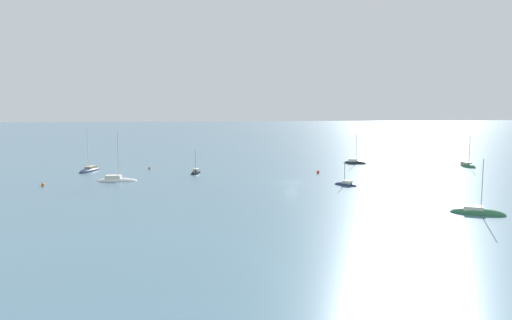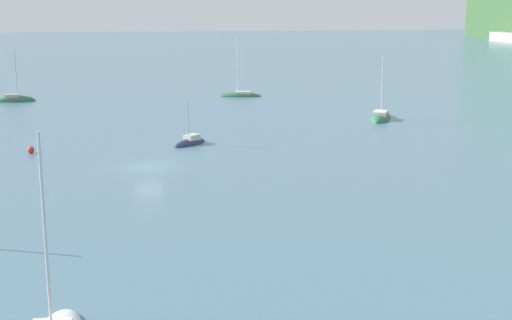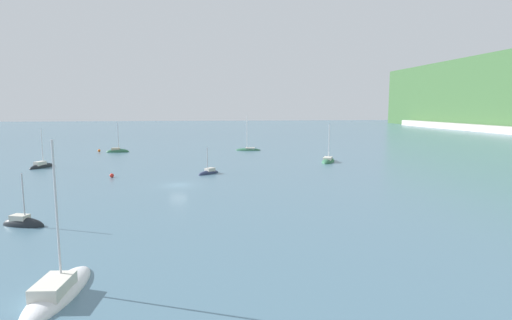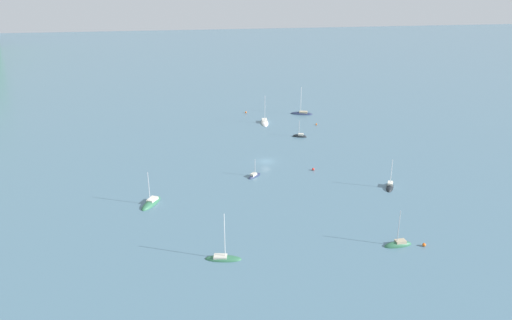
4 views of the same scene
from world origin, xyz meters
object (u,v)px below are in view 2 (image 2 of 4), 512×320
(sailboat_6, at_px, (190,143))
(sailboat_2, at_px, (381,118))
(sailboat_3, at_px, (240,96))
(mooring_buoy_2, at_px, (31,150))
(sailboat_7, at_px, (16,101))

(sailboat_6, bearing_deg, sailboat_2, 160.46)
(sailboat_3, distance_m, mooring_buoy_2, 49.21)
(sailboat_2, distance_m, mooring_buoy_2, 45.46)
(sailboat_3, height_order, sailboat_7, sailboat_3)
(sailboat_2, height_order, sailboat_6, sailboat_2)
(sailboat_3, height_order, sailboat_6, sailboat_3)
(sailboat_6, xyz_separation_m, sailboat_7, (-38.63, -24.02, -0.01))
(sailboat_2, relative_size, sailboat_3, 0.88)
(sailboat_7, relative_size, mooring_buoy_2, 12.54)
(sailboat_2, xyz_separation_m, sailboat_3, (-26.02, -14.98, 0.01))
(sailboat_7, bearing_deg, sailboat_2, -32.18)
(sailboat_6, height_order, mooring_buoy_2, sailboat_6)
(sailboat_6, bearing_deg, sailboat_3, -151.51)
(sailboat_2, height_order, sailboat_3, sailboat_3)
(mooring_buoy_2, bearing_deg, sailboat_2, 108.41)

